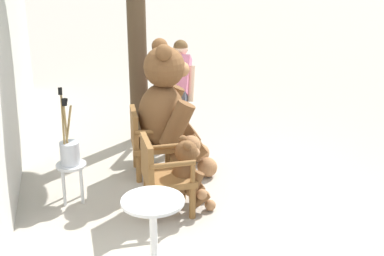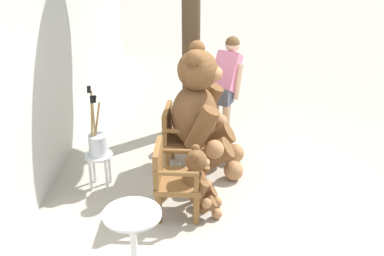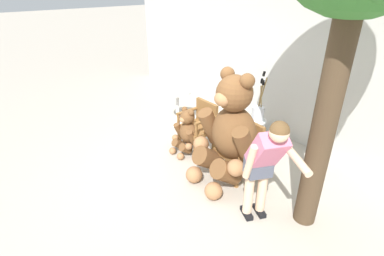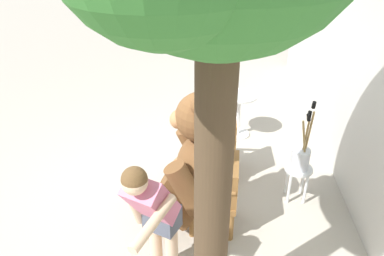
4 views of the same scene
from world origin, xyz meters
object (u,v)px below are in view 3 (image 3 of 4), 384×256
(wooden_chair_right, at_px, (241,148))
(person_visitor, at_px, (265,161))
(teddy_bear_small, at_px, (186,132))
(wooden_chair_left, at_px, (199,125))
(round_side_table, at_px, (177,104))
(brush_bucket, at_px, (258,111))
(white_stool, at_px, (256,125))
(teddy_bear_large, at_px, (229,131))

(wooden_chair_right, distance_m, person_visitor, 1.13)
(wooden_chair_right, xyz_separation_m, teddy_bear_small, (-1.01, -0.29, -0.05))
(wooden_chair_left, distance_m, wooden_chair_right, 1.01)
(round_side_table, bearing_deg, brush_bucket, 23.58)
(wooden_chair_left, height_order, white_stool, wooden_chair_left)
(wooden_chair_right, height_order, teddy_bear_large, teddy_bear_large)
(white_stool, relative_size, round_side_table, 0.64)
(wooden_chair_left, relative_size, teddy_bear_large, 0.51)
(white_stool, bearing_deg, wooden_chair_left, -116.53)
(wooden_chair_left, height_order, round_side_table, wooden_chair_left)
(wooden_chair_left, distance_m, person_visitor, 2.02)
(person_visitor, xyz_separation_m, brush_bucket, (-1.41, 1.54, -0.27))
(teddy_bear_large, distance_m, person_visitor, 0.93)
(teddy_bear_large, relative_size, person_visitor, 1.14)
(teddy_bear_small, bearing_deg, teddy_bear_large, 0.79)
(wooden_chair_left, height_order, teddy_bear_large, teddy_bear_large)
(wooden_chair_left, relative_size, teddy_bear_small, 1.03)
(round_side_table, bearing_deg, teddy_bear_large, -15.04)
(teddy_bear_large, xyz_separation_m, person_visitor, (0.88, -0.30, 0.07))
(person_visitor, bearing_deg, teddy_bear_small, 171.43)
(teddy_bear_large, relative_size, brush_bucket, 1.90)
(teddy_bear_large, bearing_deg, brush_bucket, 112.89)
(teddy_bear_small, distance_m, round_side_table, 1.22)
(wooden_chair_right, distance_m, brush_bucket, 1.12)
(brush_bucket, bearing_deg, teddy_bear_small, -111.01)
(brush_bucket, xyz_separation_m, round_side_table, (-1.56, -0.68, -0.19))
(brush_bucket, bearing_deg, white_stool, -117.97)
(wooden_chair_right, distance_m, teddy_bear_small, 1.05)
(wooden_chair_right, height_order, teddy_bear_small, wooden_chair_right)
(wooden_chair_right, height_order, white_stool, wooden_chair_right)
(white_stool, relative_size, brush_bucket, 0.51)
(white_stool, height_order, brush_bucket, brush_bucket)
(brush_bucket, distance_m, round_side_table, 1.71)
(white_stool, xyz_separation_m, brush_bucket, (0.00, 0.00, 0.28))
(teddy_bear_large, xyz_separation_m, white_stool, (-0.52, 1.24, -0.48))
(teddy_bear_small, distance_m, white_stool, 1.34)
(white_stool, distance_m, round_side_table, 1.70)
(teddy_bear_small, xyz_separation_m, person_visitor, (1.89, -0.28, 0.49))
(wooden_chair_right, relative_size, person_visitor, 0.57)
(wooden_chair_left, height_order, brush_bucket, brush_bucket)
(wooden_chair_left, xyz_separation_m, white_stool, (0.48, 0.96, -0.11))
(person_visitor, distance_m, brush_bucket, 2.10)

